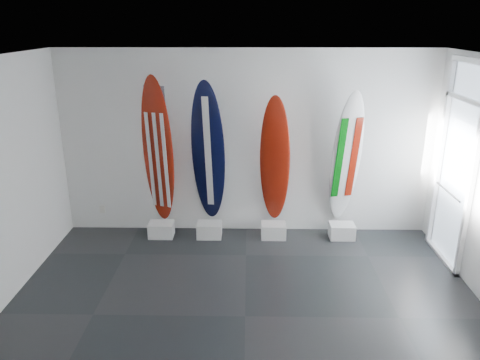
{
  "coord_description": "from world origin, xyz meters",
  "views": [
    {
      "loc": [
        0.03,
        -4.77,
        3.39
      ],
      "look_at": [
        -0.09,
        1.4,
        1.26
      ],
      "focal_mm": 34.77,
      "sensor_mm": 36.0,
      "label": 1
    }
  ],
  "objects_px": {
    "surfboard_usa": "(158,151)",
    "surfboard_navy": "(208,153)",
    "surfboard_italy": "(346,158)",
    "surfboard_swiss": "(275,160)"
  },
  "relations": [
    {
      "from": "surfboard_italy",
      "to": "surfboard_navy",
      "type": "bearing_deg",
      "value": 167.11
    },
    {
      "from": "surfboard_usa",
      "to": "surfboard_swiss",
      "type": "height_order",
      "value": "surfboard_usa"
    },
    {
      "from": "surfboard_swiss",
      "to": "surfboard_usa",
      "type": "bearing_deg",
      "value": -170.25
    },
    {
      "from": "surfboard_usa",
      "to": "surfboard_italy",
      "type": "distance_m",
      "value": 2.97
    },
    {
      "from": "surfboard_usa",
      "to": "surfboard_navy",
      "type": "distance_m",
      "value": 0.79
    },
    {
      "from": "surfboard_navy",
      "to": "surfboard_swiss",
      "type": "distance_m",
      "value": 1.06
    },
    {
      "from": "surfboard_usa",
      "to": "surfboard_swiss",
      "type": "bearing_deg",
      "value": 19.88
    },
    {
      "from": "surfboard_navy",
      "to": "surfboard_italy",
      "type": "xyz_separation_m",
      "value": [
        2.18,
        0.0,
        -0.07
      ]
    },
    {
      "from": "surfboard_italy",
      "to": "surfboard_usa",
      "type": "bearing_deg",
      "value": 167.11
    },
    {
      "from": "surfboard_usa",
      "to": "surfboard_swiss",
      "type": "xyz_separation_m",
      "value": [
        1.85,
        0.0,
        -0.15
      ]
    }
  ]
}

